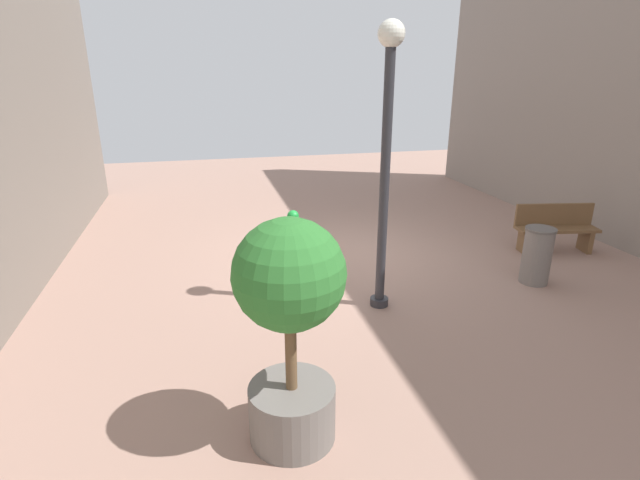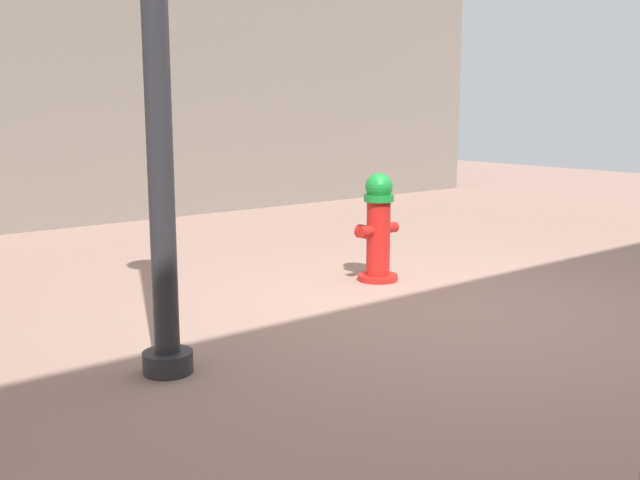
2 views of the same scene
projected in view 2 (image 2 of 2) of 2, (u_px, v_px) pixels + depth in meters
ground_plane at (457, 311)px, 5.35m from camera, size 23.40×23.40×0.00m
fire_hydrant at (378, 227)px, 6.23m from camera, size 0.40×0.43×0.91m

